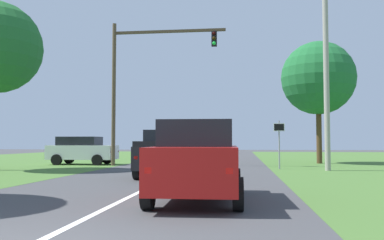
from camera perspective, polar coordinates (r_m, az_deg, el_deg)
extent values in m
plane|color=#424244|center=(15.79, -4.01, -8.36)|extent=(120.00, 120.00, 0.00)
cube|color=#9E1411|center=(10.24, 0.80, -6.46)|extent=(2.05, 4.61, 0.99)
cube|color=black|center=(10.45, 0.90, -1.98)|extent=(1.77, 2.87, 0.62)
cube|color=red|center=(8.12, -6.11, -6.98)|extent=(0.14, 0.06, 0.12)
cube|color=red|center=(7.95, 5.23, -7.07)|extent=(0.14, 0.06, 0.12)
cylinder|color=black|center=(11.79, -3.37, -8.41)|extent=(0.25, 0.73, 0.72)
cylinder|color=black|center=(11.66, 6.16, -8.46)|extent=(0.25, 0.73, 0.72)
cylinder|color=black|center=(9.02, -6.15, -10.06)|extent=(0.25, 0.73, 0.72)
cylinder|color=black|center=(8.84, 6.41, -10.20)|extent=(0.25, 0.73, 0.72)
cube|color=black|center=(17.44, -3.02, -5.08)|extent=(2.07, 5.22, 0.88)
cube|color=black|center=(17.17, -3.16, -2.54)|extent=(1.80, 1.99, 0.66)
cube|color=black|center=(15.84, -3.99, -3.33)|extent=(1.95, 1.99, 0.20)
cube|color=red|center=(15.10, -7.80, -5.21)|extent=(0.14, 0.06, 0.12)
cube|color=red|center=(14.77, -1.48, -5.29)|extent=(0.14, 0.06, 0.12)
cylinder|color=black|center=(19.23, -5.23, -6.20)|extent=(0.25, 0.80, 0.80)
cylinder|color=black|center=(18.92, 0.86, -6.27)|extent=(0.25, 0.80, 0.80)
cylinder|color=black|center=(16.09, -7.60, -6.81)|extent=(0.25, 0.80, 0.80)
cylinder|color=black|center=(15.72, -0.32, -6.92)|extent=(0.25, 0.80, 0.80)
cylinder|color=brown|center=(25.90, -10.83, 3.57)|extent=(0.24, 0.24, 8.84)
cube|color=#4C3D2B|center=(25.80, -3.20, 12.20)|extent=(6.94, 0.16, 0.16)
cube|color=black|center=(25.33, 3.11, 11.19)|extent=(0.32, 0.28, 0.90)
sphere|color=black|center=(25.26, 3.08, 11.94)|extent=(0.22, 0.22, 0.22)
sphere|color=black|center=(25.19, 3.08, 11.28)|extent=(0.22, 0.22, 0.22)
sphere|color=#1ED83F|center=(25.12, 3.09, 10.62)|extent=(0.22, 0.22, 0.22)
cylinder|color=gray|center=(22.53, 12.03, -3.40)|extent=(0.08, 0.08, 2.60)
cube|color=white|center=(22.52, 12.01, -0.98)|extent=(0.60, 0.03, 0.44)
cube|color=black|center=(22.50, 12.01, -0.98)|extent=(0.52, 0.01, 0.36)
cylinder|color=#4C351E|center=(29.05, 17.25, -1.91)|extent=(0.36, 0.36, 3.94)
sphere|color=#1F6731|center=(29.37, 17.13, 5.60)|extent=(4.99, 4.99, 4.99)
cube|color=silver|center=(27.40, -14.96, -4.36)|extent=(4.27, 1.87, 0.90)
cube|color=black|center=(27.47, -15.35, -2.83)|extent=(2.56, 1.64, 0.55)
cube|color=red|center=(25.95, -11.28, -4.38)|extent=(0.06, 0.14, 0.12)
cube|color=red|center=(27.40, -10.27, -4.32)|extent=(0.06, 0.14, 0.12)
cylinder|color=black|center=(27.09, -18.31, -5.27)|extent=(0.68, 0.23, 0.68)
cylinder|color=black|center=(28.78, -16.72, -5.15)|extent=(0.68, 0.23, 0.68)
cylinder|color=black|center=(26.07, -13.04, -5.44)|extent=(0.68, 0.23, 0.68)
cylinder|color=black|center=(27.82, -11.72, -5.30)|extent=(0.68, 0.23, 0.68)
cylinder|color=#9E998E|center=(22.18, 18.18, 5.53)|extent=(0.28, 0.28, 9.43)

